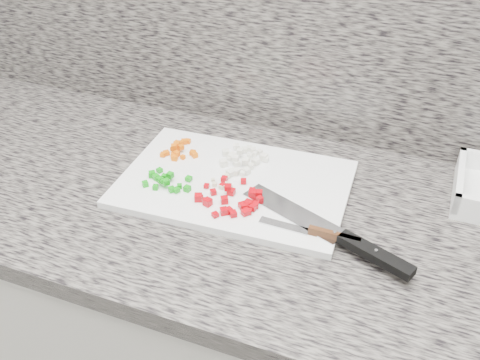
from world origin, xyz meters
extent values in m
cube|color=beige|center=(0.00, 1.44, 0.43)|extent=(3.92, 0.62, 0.86)
cube|color=#635E57|center=(0.00, 1.44, 0.88)|extent=(3.96, 0.64, 0.04)
cube|color=#635E57|center=(0.00, 1.74, 1.20)|extent=(3.92, 0.02, 0.60)
cube|color=white|center=(-0.10, 1.48, 0.91)|extent=(0.47, 0.33, 0.02)
cube|color=#DC5C04|center=(-0.22, 1.53, 0.92)|extent=(0.01, 0.01, 0.01)
cube|color=#DC5C04|center=(-0.21, 1.53, 0.92)|extent=(0.02, 0.02, 0.01)
cube|color=#DC5C04|center=(-0.26, 1.51, 0.92)|extent=(0.01, 0.01, 0.01)
cube|color=#DC5C04|center=(-0.26, 1.53, 0.93)|extent=(0.02, 0.02, 0.01)
cube|color=#DC5C04|center=(-0.27, 1.53, 0.92)|extent=(0.01, 0.01, 0.01)
cube|color=#DC5C04|center=(-0.25, 1.50, 0.92)|extent=(0.01, 0.01, 0.01)
cube|color=#DC5C04|center=(-0.26, 1.56, 0.92)|extent=(0.01, 0.01, 0.01)
cube|color=#DC5C04|center=(-0.28, 1.50, 0.92)|extent=(0.01, 0.01, 0.01)
cube|color=#DC5C04|center=(-0.25, 1.52, 0.92)|extent=(0.01, 0.01, 0.01)
cube|color=#DC5C04|center=(-0.26, 1.57, 0.92)|extent=(0.02, 0.02, 0.01)
cube|color=#DC5C04|center=(-0.23, 1.51, 0.92)|extent=(0.01, 0.01, 0.01)
cube|color=#DC5C04|center=(-0.27, 1.55, 0.93)|extent=(0.01, 0.01, 0.01)
cube|color=#DC5C04|center=(-0.25, 1.53, 0.93)|extent=(0.01, 0.01, 0.01)
cube|color=#DC5C04|center=(-0.27, 1.51, 0.92)|extent=(0.02, 0.02, 0.01)
cube|color=#DC5C04|center=(-0.26, 1.54, 0.92)|extent=(0.01, 0.01, 0.01)
cube|color=#DC5C04|center=(-0.25, 1.58, 0.92)|extent=(0.01, 0.01, 0.01)
cube|color=#DC5C04|center=(-0.25, 1.50, 0.92)|extent=(0.01, 0.01, 0.01)
cube|color=#DC5C04|center=(-0.26, 1.54, 0.93)|extent=(0.02, 0.02, 0.01)
cube|color=#DC5C04|center=(-0.25, 1.52, 0.92)|extent=(0.01, 0.01, 0.01)
cube|color=silver|center=(-0.12, 1.56, 0.93)|extent=(0.01, 0.01, 0.01)
cube|color=silver|center=(-0.09, 1.51, 0.92)|extent=(0.02, 0.02, 0.01)
cube|color=silver|center=(-0.12, 1.59, 0.92)|extent=(0.02, 0.02, 0.01)
cube|color=silver|center=(-0.14, 1.56, 0.92)|extent=(0.02, 0.02, 0.01)
cube|color=silver|center=(-0.14, 1.52, 0.92)|extent=(0.02, 0.02, 0.01)
cube|color=silver|center=(-0.15, 1.56, 0.92)|extent=(0.02, 0.02, 0.01)
cube|color=silver|center=(-0.10, 1.53, 0.93)|extent=(0.02, 0.02, 0.01)
cube|color=silver|center=(-0.12, 1.53, 0.92)|extent=(0.02, 0.02, 0.01)
cube|color=silver|center=(-0.08, 1.55, 0.92)|extent=(0.02, 0.02, 0.01)
cube|color=silver|center=(-0.08, 1.53, 0.92)|extent=(0.01, 0.01, 0.01)
cube|color=silver|center=(-0.06, 1.57, 0.92)|extent=(0.01, 0.01, 0.01)
cube|color=silver|center=(-0.14, 1.54, 0.92)|extent=(0.01, 0.01, 0.01)
cube|color=silver|center=(-0.14, 1.52, 0.92)|extent=(0.02, 0.02, 0.01)
cube|color=silver|center=(-0.12, 1.53, 0.93)|extent=(0.01, 0.01, 0.01)
cube|color=silver|center=(-0.10, 1.54, 0.93)|extent=(0.01, 0.01, 0.01)
cube|color=silver|center=(-0.11, 1.50, 0.92)|extent=(0.02, 0.02, 0.01)
cube|color=silver|center=(-0.11, 1.50, 0.92)|extent=(0.01, 0.01, 0.01)
cube|color=silver|center=(-0.07, 1.57, 0.92)|extent=(0.02, 0.02, 0.01)
cube|color=silver|center=(-0.09, 1.58, 0.92)|extent=(0.01, 0.01, 0.01)
cube|color=silver|center=(-0.14, 1.59, 0.92)|extent=(0.02, 0.02, 0.01)
cube|color=silver|center=(-0.14, 1.55, 0.92)|extent=(0.02, 0.02, 0.01)
cube|color=silver|center=(-0.08, 1.55, 0.92)|extent=(0.02, 0.02, 0.01)
cube|color=silver|center=(-0.10, 1.59, 0.92)|extent=(0.01, 0.01, 0.01)
cube|color=silver|center=(-0.09, 1.50, 0.92)|extent=(0.01, 0.01, 0.01)
cube|color=silver|center=(-0.11, 1.60, 0.92)|extent=(0.01, 0.01, 0.01)
cube|color=silver|center=(-0.11, 1.49, 0.92)|extent=(0.02, 0.02, 0.01)
cube|color=silver|center=(-0.10, 1.57, 0.92)|extent=(0.01, 0.01, 0.01)
cube|color=silver|center=(-0.09, 1.59, 0.92)|extent=(0.01, 0.01, 0.01)
cube|color=#0D910F|center=(-0.19, 1.44, 0.92)|extent=(0.01, 0.01, 0.01)
cube|color=#0D910F|center=(-0.22, 1.40, 0.93)|extent=(0.02, 0.02, 0.01)
cube|color=#0D910F|center=(-0.26, 1.43, 0.92)|extent=(0.02, 0.02, 0.01)
cube|color=#0D910F|center=(-0.17, 1.41, 0.92)|extent=(0.01, 0.01, 0.01)
cube|color=#0D910F|center=(-0.23, 1.41, 0.93)|extent=(0.01, 0.01, 0.01)
cube|color=#0D910F|center=(-0.26, 1.45, 0.92)|extent=(0.01, 0.01, 0.01)
cube|color=#0D910F|center=(-0.26, 1.39, 0.92)|extent=(0.02, 0.02, 0.01)
cube|color=#0D910F|center=(-0.23, 1.42, 0.92)|extent=(0.01, 0.01, 0.01)
cube|color=#0D910F|center=(-0.25, 1.42, 0.92)|extent=(0.02, 0.02, 0.01)
cube|color=#0D910F|center=(-0.22, 1.43, 0.93)|extent=(0.01, 0.01, 0.01)
cube|color=#0D910F|center=(-0.20, 1.40, 0.92)|extent=(0.02, 0.02, 0.01)
cube|color=#0D910F|center=(-0.23, 1.41, 0.93)|extent=(0.01, 0.01, 0.01)
cube|color=#0D910F|center=(-0.19, 1.41, 0.92)|extent=(0.01, 0.01, 0.01)
cube|color=#0D910F|center=(-0.19, 1.40, 0.92)|extent=(0.02, 0.02, 0.01)
cube|color=#0D910F|center=(-0.24, 1.39, 0.92)|extent=(0.01, 0.01, 0.01)
cube|color=#0D910F|center=(-0.23, 1.42, 0.93)|extent=(0.01, 0.01, 0.01)
cube|color=#0D910F|center=(-0.26, 1.43, 0.92)|extent=(0.01, 0.01, 0.01)
cube|color=#A9020B|center=(-0.07, 1.38, 0.92)|extent=(0.02, 0.02, 0.01)
cube|color=#A9020B|center=(-0.09, 1.43, 0.93)|extent=(0.02, 0.02, 0.01)
cube|color=#A9020B|center=(-0.06, 1.37, 0.92)|extent=(0.02, 0.02, 0.01)
cube|color=#A9020B|center=(-0.04, 1.44, 0.92)|extent=(0.02, 0.02, 0.01)
cube|color=#A9020B|center=(-0.03, 1.40, 0.92)|extent=(0.01, 0.01, 0.01)
cube|color=#A9020B|center=(-0.03, 1.43, 0.92)|extent=(0.02, 0.02, 0.01)
cube|color=#A9020B|center=(-0.04, 1.40, 0.92)|extent=(0.02, 0.02, 0.01)
cube|color=#A9020B|center=(-0.04, 1.39, 0.92)|extent=(0.01, 0.01, 0.01)
cube|color=#A9020B|center=(-0.11, 1.45, 0.92)|extent=(0.01, 0.01, 0.01)
cube|color=#A9020B|center=(-0.12, 1.47, 0.92)|extent=(0.01, 0.01, 0.01)
cube|color=#A9020B|center=(-0.14, 1.43, 0.92)|extent=(0.01, 0.01, 0.01)
cube|color=#A9020B|center=(-0.14, 1.39, 0.92)|extent=(0.01, 0.01, 0.01)
cube|color=#A9020B|center=(-0.05, 1.44, 0.92)|extent=(0.02, 0.02, 0.01)
cube|color=#A9020B|center=(-0.12, 1.38, 0.92)|extent=(0.02, 0.02, 0.01)
cube|color=#A9020B|center=(-0.04, 1.41, 0.92)|extent=(0.02, 0.02, 0.01)
cube|color=#A9020B|center=(-0.03, 1.41, 0.92)|extent=(0.01, 0.01, 0.01)
cube|color=#A9020B|center=(-0.04, 1.39, 0.92)|extent=(0.01, 0.01, 0.01)
cube|color=#A9020B|center=(-0.05, 1.40, 0.92)|extent=(0.02, 0.02, 0.01)
cube|color=#A9020B|center=(-0.09, 1.36, 0.92)|extent=(0.02, 0.02, 0.01)
cube|color=#A9020B|center=(-0.05, 1.45, 0.92)|extent=(0.01, 0.01, 0.01)
cube|color=#A9020B|center=(-0.12, 1.42, 0.92)|extent=(0.02, 0.02, 0.01)
cube|color=#A9020B|center=(-0.09, 1.40, 0.92)|extent=(0.02, 0.02, 0.01)
cube|color=#A9020B|center=(-0.04, 1.38, 0.92)|extent=(0.02, 0.02, 0.01)
cube|color=#A9020B|center=(-0.05, 1.40, 0.92)|extent=(0.02, 0.02, 0.01)
cube|color=#A9020B|center=(-0.12, 1.39, 0.92)|extent=(0.02, 0.02, 0.01)
cube|color=#A9020B|center=(-0.14, 1.39, 0.92)|extent=(0.02, 0.02, 0.01)
cube|color=#A9020B|center=(-0.09, 1.43, 0.92)|extent=(0.01, 0.01, 0.01)
cube|color=#A9020B|center=(-0.08, 1.37, 0.92)|extent=(0.02, 0.02, 0.01)
cube|color=#A9020B|center=(-0.08, 1.47, 0.92)|extent=(0.01, 0.01, 0.01)
cube|color=beige|center=(-0.11, 1.46, 0.92)|extent=(0.01, 0.01, 0.01)
cube|color=beige|center=(-0.11, 1.44, 0.92)|extent=(0.01, 0.01, 0.01)
cube|color=beige|center=(-0.11, 1.46, 0.92)|extent=(0.01, 0.01, 0.01)
cube|color=beige|center=(-0.11, 1.49, 0.92)|extent=(0.01, 0.01, 0.01)
cube|color=beige|center=(-0.10, 1.45, 0.92)|extent=(0.01, 0.01, 0.01)
cube|color=beige|center=(-0.12, 1.48, 0.92)|extent=(0.01, 0.01, 0.01)
cube|color=beige|center=(-0.12, 1.47, 0.92)|extent=(0.01, 0.01, 0.01)
cube|color=beige|center=(-0.12, 1.48, 0.92)|extent=(0.01, 0.01, 0.01)
cube|color=beige|center=(-0.14, 1.46, 0.92)|extent=(0.01, 0.01, 0.01)
cube|color=beige|center=(-0.13, 1.44, 0.92)|extent=(0.01, 0.01, 0.01)
cube|color=silver|center=(0.04, 1.42, 0.92)|extent=(0.22, 0.12, 0.00)
cube|color=black|center=(0.21, 1.35, 0.92)|extent=(0.14, 0.08, 0.02)
cylinder|color=silver|center=(0.21, 1.35, 0.93)|extent=(0.01, 0.01, 0.00)
cube|color=silver|center=(0.04, 1.38, 0.92)|extent=(0.09, 0.02, 0.00)
cube|color=#4C2813|center=(0.13, 1.37, 0.92)|extent=(0.09, 0.01, 0.02)
cylinder|color=silver|center=(0.13, 1.37, 0.93)|extent=(0.01, 0.01, 0.00)
cube|color=white|center=(0.33, 1.62, 0.93)|extent=(0.01, 0.19, 0.04)
camera|label=1|loc=(0.23, 0.65, 1.55)|focal=40.00mm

